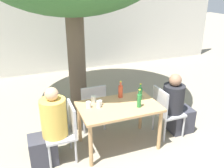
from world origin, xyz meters
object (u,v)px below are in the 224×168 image
Objects in this scene: drinking_glass_0 at (89,105)px; person_seated_0 at (49,130)px; person_seated_1 at (177,107)px; drinking_glass_2 at (93,99)px; patio_chair_0 at (65,129)px; dining_table_front at (119,111)px; green_bottle_0 at (139,100)px; soda_bottle_1 at (121,91)px; patio_chair_2 at (92,105)px; patio_chair_1 at (165,109)px; drinking_glass_1 at (100,103)px; green_bottle_2 at (140,93)px; drinking_glass_3 at (99,104)px.

person_seated_0 is at bearing -170.65° from drinking_glass_0.
drinking_glass_2 is (-1.43, 0.26, 0.28)m from person_seated_1.
patio_chair_0 reaches higher than drinking_glass_0.
dining_table_front is 1.11m from person_seated_1.
green_bottle_0 reaches higher than soda_bottle_1.
patio_chair_2 reaches higher than drinking_glass_0.
person_seated_1 reaches higher than patio_chair_0.
person_seated_1 reaches higher than green_bottle_0.
patio_chair_1 is (1.72, 0.00, 0.00)m from patio_chair_0.
patio_chair_0 reaches higher than drinking_glass_1.
patio_chair_1 is 0.79× the size of person_seated_1.
person_seated_0 reaches higher than drinking_glass_1.
soda_bottle_1 is 0.48m from drinking_glass_2.
green_bottle_2 is at bearing 80.09° from patio_chair_1.
patio_chair_1 is at bearing 90.00° from patio_chair_0.
drinking_glass_3 is at bearing -84.38° from drinking_glass_2.
drinking_glass_2 is (-1.20, 0.26, 0.29)m from patio_chair_1.
green_bottle_2 is at bearing 140.45° from patio_chair_2.
drinking_glass_2 is at bearing -178.22° from soda_bottle_1.
soda_bottle_1 is (1.00, 0.28, 0.35)m from patio_chair_0.
drinking_glass_0 is at bearing 85.51° from patio_chair_1.
person_seated_1 is 0.91m from green_bottle_0.
person_seated_0 is 10.57× the size of drinking_glass_3.
soda_bottle_1 is at bearing 26.35° from drinking_glass_3.
person_seated_1 is at bearing -6.56° from green_bottle_2.
patio_chair_2 is 0.92m from green_bottle_2.
patio_chair_0 is 0.79× the size of person_seated_1.
person_seated_1 is 3.80× the size of green_bottle_0.
person_seated_1 is (1.35, -0.62, 0.00)m from patio_chair_2.
patio_chair_0 is 1.72m from patio_chair_1.
dining_table_front is 0.38m from green_bottle_0.
patio_chair_2 is 0.74× the size of person_seated_0.
drinking_glass_1 is (0.59, 0.12, 0.28)m from patio_chair_0.
dining_table_front is at bearing 90.00° from person_seated_1.
green_bottle_2 is 2.50× the size of drinking_glass_3.
green_bottle_0 reaches higher than drinking_glass_2.
green_bottle_0 is 0.62m from drinking_glass_3.
patio_chair_0 and patio_chair_2 have the same top height.
green_bottle_2 is 2.76× the size of drinking_glass_2.
green_bottle_0 is at bearing -120.24° from green_bottle_2.
person_seated_1 is at bearing -90.00° from patio_chair_1.
patio_chair_2 is 3.09× the size of soda_bottle_1.
drinking_glass_0 is (0.63, 0.10, 0.24)m from person_seated_0.
green_bottle_0 is (1.13, -0.15, 0.35)m from patio_chair_0.
person_seated_1 is 13.93× the size of drinking_glass_1.
person_seated_1 reaches higher than dining_table_front.
drinking_glass_0 is 1.22× the size of drinking_glass_1.
drinking_glass_0 is (-1.56, 0.10, 0.28)m from person_seated_1.
dining_table_front is at bearing -38.01° from drinking_glass_2.
green_bottle_2 reaches higher than drinking_glass_0.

